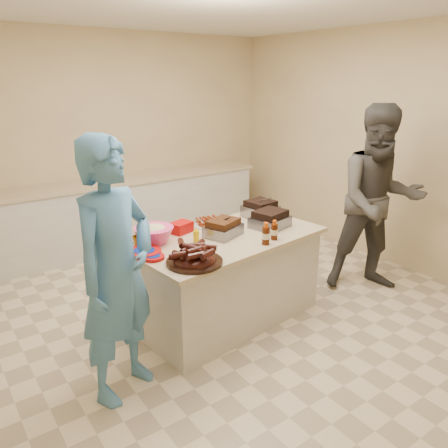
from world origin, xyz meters
TOP-DOWN VIEW (x-y plane):
  - room at (0.00, 0.00)m, footprint 4.50×5.00m
  - back_counter at (0.00, 2.20)m, footprint 3.60×0.64m
  - island at (-0.13, -0.14)m, footprint 1.79×1.08m
  - rib_platter at (-0.67, -0.47)m, footprint 0.50×0.50m
  - pulled_pork_tray at (-0.15, -0.10)m, footprint 0.38×0.33m
  - brisket_tray at (0.34, -0.16)m, footprint 0.38×0.34m
  - roasting_pan at (0.47, 0.13)m, footprint 0.32×0.32m
  - coleslaw_bowl at (-0.72, 0.10)m, footprint 0.37×0.37m
  - sausage_plate at (-0.10, 0.19)m, footprint 0.31×0.31m
  - mac_cheese_dish at (0.53, 0.18)m, footprint 0.35×0.30m
  - bbq_bottle_a at (0.02, -0.48)m, footprint 0.07×0.07m
  - bbq_bottle_b at (0.15, -0.43)m, footprint 0.06×0.06m
  - mustard_bottle at (-0.43, -0.10)m, footprint 0.05×0.05m
  - sauce_bowl at (-0.16, 0.07)m, footprint 0.13×0.05m
  - plate_stack_large at (-0.90, -0.09)m, footprint 0.30×0.30m
  - plate_stack_small at (-0.88, -0.21)m, footprint 0.19×0.19m
  - plastic_cup at (-0.87, 0.08)m, footprint 0.11×0.11m
  - basket_stack at (-0.41, 0.19)m, footprint 0.22×0.19m
  - guest_blue at (-1.29, -0.49)m, footprint 1.39×1.92m
  - guest_gray at (1.49, -0.50)m, footprint 1.82×2.09m

SIDE VIEW (x-z plane):
  - room at x=0.00m, z-range -1.35..1.35m
  - island at x=-0.13m, z-range -0.40..0.40m
  - guest_blue at x=-1.29m, z-range -0.22..0.22m
  - guest_gray at x=1.49m, z-range -0.36..0.36m
  - back_counter at x=0.00m, z-range 0.00..0.90m
  - rib_platter at x=-0.67m, z-range 0.72..0.89m
  - pulled_pork_tray at x=-0.15m, z-range 0.76..0.85m
  - brisket_tray at x=0.34m, z-range 0.76..0.86m
  - roasting_pan at x=0.47m, z-range 0.75..0.86m
  - coleslaw_bowl at x=-0.72m, z-range 0.69..0.92m
  - sausage_plate at x=-0.10m, z-range 0.78..0.83m
  - mac_cheese_dish at x=0.53m, z-range 0.77..0.85m
  - bbq_bottle_a at x=0.02m, z-range 0.71..0.90m
  - bbq_bottle_b at x=0.15m, z-range 0.72..0.89m
  - mustard_bottle at x=-0.43m, z-range 0.74..0.87m
  - sauce_bowl at x=-0.16m, z-range 0.75..0.87m
  - plate_stack_large at x=-0.90m, z-range 0.79..0.82m
  - plate_stack_small at x=-0.88m, z-range 0.79..0.82m
  - plastic_cup at x=-0.87m, z-range 0.76..0.86m
  - basket_stack at x=-0.41m, z-range 0.76..0.85m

